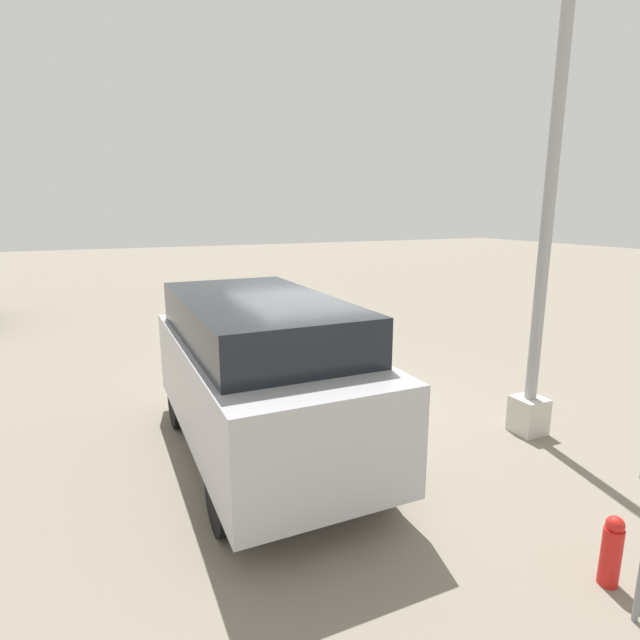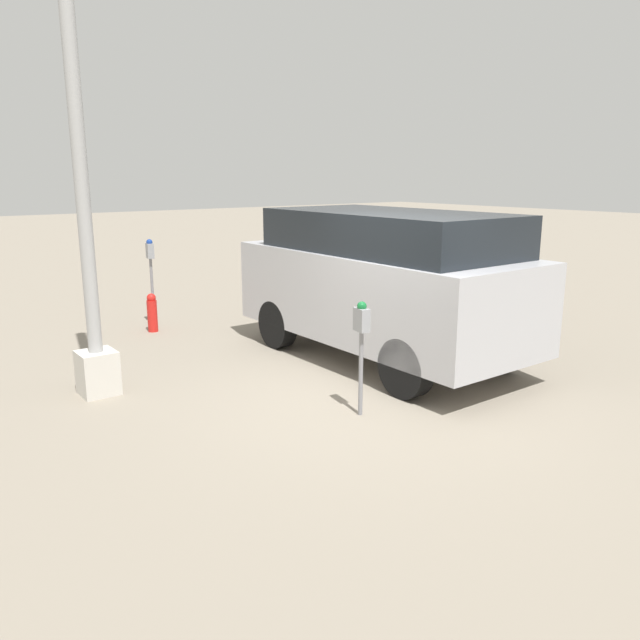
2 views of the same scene
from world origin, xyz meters
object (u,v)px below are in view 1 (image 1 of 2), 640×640
(parked_van, at_px, (260,371))
(lamp_post, at_px, (541,281))
(fire_hydrant, at_px, (611,551))
(parking_meter_near, at_px, (328,345))

(parked_van, bearing_deg, lamp_post, 75.35)
(fire_hydrant, bearing_deg, parked_van, -150.70)
(lamp_post, relative_size, parked_van, 1.42)
(parking_meter_near, xyz_separation_m, parked_van, (1.49, -1.71, 0.22))
(parked_van, bearing_deg, parking_meter_near, 131.48)
(parked_van, bearing_deg, fire_hydrant, 29.59)
(parking_meter_near, xyz_separation_m, fire_hydrant, (5.14, 0.34, -0.64))
(fire_hydrant, bearing_deg, lamp_post, 145.38)
(lamp_post, height_order, parked_van, lamp_post)
(lamp_post, distance_m, parked_van, 4.14)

